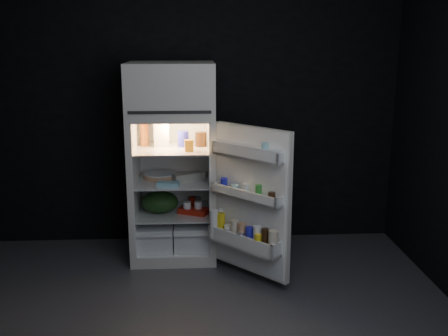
{
  "coord_description": "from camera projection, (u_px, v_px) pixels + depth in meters",
  "views": [
    {
      "loc": [
        0.03,
        -3.35,
        1.97
      ],
      "look_at": [
        0.28,
        1.0,
        0.9
      ],
      "focal_mm": 42.0,
      "sensor_mm": 36.0,
      "label": 1
    }
  ],
  "objects": [
    {
      "name": "flat_package",
      "position": [
        168.0,
        184.0,
        4.56
      ],
      "size": [
        0.2,
        0.13,
        0.04
      ],
      "primitive_type": "cube",
      "rotation": [
        0.0,
        0.0,
        -0.17
      ],
      "color": "#84BDCC",
      "rests_on": "refrigerator"
    },
    {
      "name": "refrigerator",
      "position": [
        173.0,
        154.0,
        4.76
      ],
      "size": [
        0.76,
        0.71,
        1.78
      ],
      "color": "silver",
      "rests_on": "ground"
    },
    {
      "name": "jam_jar",
      "position": [
        201.0,
        139.0,
        4.75
      ],
      "size": [
        0.12,
        0.12,
        0.13
      ],
      "primitive_type": "cylinder",
      "rotation": [
        0.0,
        0.0,
        0.19
      ],
      "color": "black",
      "rests_on": "refrigerator"
    },
    {
      "name": "fridge_door",
      "position": [
        249.0,
        204.0,
        4.23
      ],
      "size": [
        0.63,
        0.65,
        1.22
      ],
      "color": "silver",
      "rests_on": "ground"
    },
    {
      "name": "small_can_red",
      "position": [
        193.0,
        202.0,
        4.98
      ],
      "size": [
        0.07,
        0.07,
        0.09
      ],
      "primitive_type": "cylinder",
      "rotation": [
        0.0,
        0.0,
        -0.02
      ],
      "color": "#AC1D0E",
      "rests_on": "refrigerator"
    },
    {
      "name": "wall_back",
      "position": [
        191.0,
        106.0,
        5.04
      ],
      "size": [
        4.0,
        0.0,
        2.7
      ],
      "primitive_type": "cube",
      "color": "black",
      "rests_on": "ground"
    },
    {
      "name": "mayo_jar",
      "position": [
        183.0,
        139.0,
        4.74
      ],
      "size": [
        0.13,
        0.13,
        0.14
      ],
      "primitive_type": "cylinder",
      "rotation": [
        0.0,
        0.0,
        -0.37
      ],
      "color": "#2123B7",
      "rests_on": "refrigerator"
    },
    {
      "name": "small_carton",
      "position": [
        189.0,
        146.0,
        4.55
      ],
      "size": [
        0.08,
        0.06,
        0.1
      ],
      "primitive_type": "cube",
      "rotation": [
        0.0,
        0.0,
        0.11
      ],
      "color": "orange",
      "rests_on": "refrigerator"
    },
    {
      "name": "milk_jug",
      "position": [
        161.0,
        133.0,
        4.75
      ],
      "size": [
        0.14,
        0.14,
        0.24
      ],
      "primitive_type": "cube",
      "rotation": [
        0.0,
        0.0,
        0.05
      ],
      "color": "white",
      "rests_on": "refrigerator"
    },
    {
      "name": "yogurt_tray",
      "position": [
        194.0,
        211.0,
        4.78
      ],
      "size": [
        0.3,
        0.24,
        0.05
      ],
      "primitive_type": "cube",
      "rotation": [
        0.0,
        0.0,
        -0.43
      ],
      "color": "#AC1D0E",
      "rests_on": "refrigerator"
    },
    {
      "name": "pie",
      "position": [
        161.0,
        176.0,
        4.84
      ],
      "size": [
        0.41,
        0.41,
        0.04
      ],
      "primitive_type": "cylinder",
      "rotation": [
        0.0,
        0.0,
        0.33
      ],
      "color": "tan",
      "rests_on": "refrigerator"
    },
    {
      "name": "amber_bottle",
      "position": [
        144.0,
        134.0,
        4.78
      ],
      "size": [
        0.1,
        0.1,
        0.22
      ],
      "primitive_type": "cylinder",
      "rotation": [
        0.0,
        0.0,
        0.42
      ],
      "color": "#CC6620",
      "rests_on": "refrigerator"
    },
    {
      "name": "wrapped_pkg",
      "position": [
        200.0,
        174.0,
        4.88
      ],
      "size": [
        0.15,
        0.14,
        0.05
      ],
      "primitive_type": "cube",
      "rotation": [
        0.0,
        0.0,
        -0.27
      ],
      "color": "beige",
      "rests_on": "refrigerator"
    },
    {
      "name": "produce_bag",
      "position": [
        160.0,
        202.0,
        4.79
      ],
      "size": [
        0.42,
        0.4,
        0.2
      ],
      "primitive_type": "ellipsoid",
      "rotation": [
        0.0,
        0.0,
        -0.42
      ],
      "color": "#193815",
      "rests_on": "refrigerator"
    },
    {
      "name": "wall_front",
      "position": [
        187.0,
        231.0,
        1.75
      ],
      "size": [
        4.0,
        0.0,
        2.7
      ],
      "primitive_type": "cube",
      "color": "black",
      "rests_on": "ground"
    },
    {
      "name": "small_can_silver",
      "position": [
        198.0,
        202.0,
        4.98
      ],
      "size": [
        0.07,
        0.07,
        0.09
      ],
      "primitive_type": "cylinder",
      "rotation": [
        0.0,
        0.0,
        -0.02
      ],
      "color": "silver",
      "rests_on": "refrigerator"
    },
    {
      "name": "floor",
      "position": [
        193.0,
        325.0,
        3.72
      ],
      "size": [
        4.0,
        3.4,
        0.0
      ],
      "primitive_type": "cube",
      "color": "#47474C",
      "rests_on": "ground"
    },
    {
      "name": "egg_carton",
      "position": [
        187.0,
        177.0,
        4.74
      ],
      "size": [
        0.28,
        0.2,
        0.07
      ],
      "primitive_type": "cube",
      "rotation": [
        0.0,
        0.0,
        0.42
      ],
      "color": "gray",
      "rests_on": "refrigerator"
    }
  ]
}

